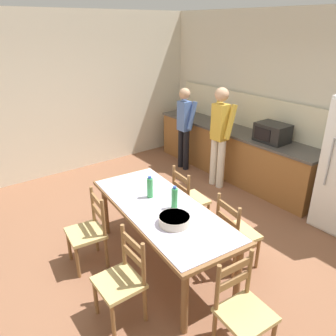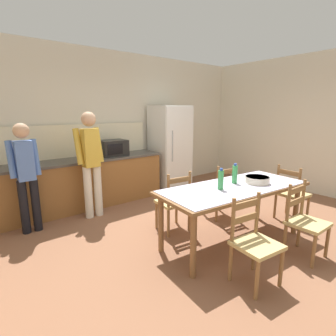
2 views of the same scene
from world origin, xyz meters
TOP-DOWN VIEW (x-y plane):
  - ground_plane at (0.00, 0.00)m, footprint 8.32×8.32m
  - wall_back at (0.00, 2.66)m, footprint 6.52×0.12m
  - wall_left at (-3.26, 0.00)m, footprint 0.12×5.20m
  - kitchen_counter at (-1.17, 2.23)m, footprint 3.50×0.66m
  - counter_splashback at (-1.17, 2.54)m, footprint 3.46×0.03m
  - microwave at (-0.34, 2.21)m, footprint 0.50×0.39m
  - dining_table at (0.11, -0.33)m, footprint 2.14×1.02m
  - bottle_near_centre at (-0.15, -0.30)m, footprint 0.07×0.07m
  - bottle_off_centre at (0.22, -0.23)m, footprint 0.07×0.07m
  - serving_bowl at (0.47, -0.42)m, footprint 0.32×0.32m
  - chair_head_end at (1.44, -0.45)m, footprint 0.43×0.45m
  - chair_side_near_left at (-0.42, -0.99)m, footprint 0.46×0.45m
  - chair_side_far_left at (-0.29, 0.43)m, footprint 0.46×0.45m
  - chair_side_near_right at (0.51, -1.08)m, footprint 0.42×0.40m
  - chair_side_far_right at (0.64, 0.34)m, footprint 0.48×0.46m
  - person_at_sink at (-1.95, 1.71)m, footprint 0.40×0.27m
  - person_at_counter at (-1.00, 1.69)m, footprint 0.43×0.30m

SIDE VIEW (x-z plane):
  - ground_plane at x=0.00m, z-range 0.00..0.00m
  - chair_head_end at x=1.44m, z-range -0.01..0.90m
  - chair_side_near_left at x=-0.42m, z-range -0.01..0.90m
  - chair_side_far_left at x=-0.29m, z-range -0.01..0.90m
  - chair_side_near_right at x=0.51m, z-range -0.01..0.90m
  - chair_side_far_right at x=0.64m, z-range -0.01..0.90m
  - kitchen_counter at x=-1.17m, z-range 0.00..0.90m
  - dining_table at x=0.11m, z-range 0.31..1.10m
  - serving_bowl at x=0.47m, z-range 0.79..0.88m
  - person_at_sink at x=-1.95m, z-range 0.10..1.68m
  - bottle_near_centre at x=-0.15m, z-range 0.78..1.05m
  - bottle_off_centre at x=0.22m, z-range 0.78..1.05m
  - person_at_counter at x=-1.00m, z-range 0.11..1.84m
  - microwave at x=-0.34m, z-range 0.90..1.20m
  - counter_splashback at x=-1.17m, z-range 0.90..1.50m
  - wall_back at x=0.00m, z-range 0.00..2.90m
  - wall_left at x=-3.26m, z-range 0.00..2.90m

